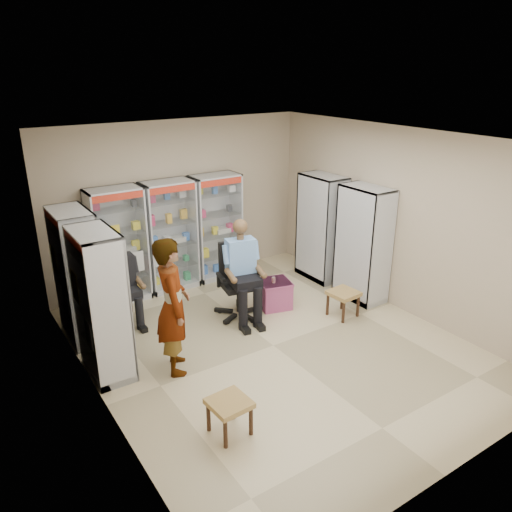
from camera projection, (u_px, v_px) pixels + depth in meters
floor at (273, 345)px, 7.37m from camera, size 6.00×6.00×0.00m
room_shell at (275, 218)px, 6.66m from camera, size 5.02×6.02×3.01m
cabinet_back_left at (119, 246)px, 8.46m from camera, size 0.90×0.50×2.00m
cabinet_back_mid at (170, 236)px, 8.95m from camera, size 0.90×0.50×2.00m
cabinet_back_right at (216, 227)px, 9.44m from camera, size 0.90×0.50×2.00m
cabinet_right_far at (321, 228)px, 9.40m from camera, size 0.90×0.50×2.00m
cabinet_right_near at (363, 244)px, 8.55m from camera, size 0.90×0.50×2.00m
cabinet_left_far at (78, 276)px, 7.26m from camera, size 0.90×0.50×2.00m
cabinet_left_near at (101, 305)px, 6.40m from camera, size 0.90×0.50×2.00m
wooden_chair at (122, 293)px, 7.96m from camera, size 0.42×0.42×0.94m
seated_customer at (122, 283)px, 7.84m from camera, size 0.44×0.60×1.34m
office_chair at (239, 281)px, 8.05m from camera, size 0.78×0.78×1.23m
seated_shopkeeper at (240, 272)px, 7.95m from camera, size 0.64×0.80×1.57m
pink_trunk at (275, 294)px, 8.47m from camera, size 0.60×0.58×0.47m
tea_glass at (274, 280)px, 8.31m from camera, size 0.07×0.07×0.09m
woven_stool_a at (343, 304)px, 8.18m from camera, size 0.47×0.47×0.44m
woven_stool_b at (230, 417)px, 5.56m from camera, size 0.45×0.45×0.43m
standing_man at (173, 306)px, 6.49m from camera, size 0.65×0.79×1.89m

